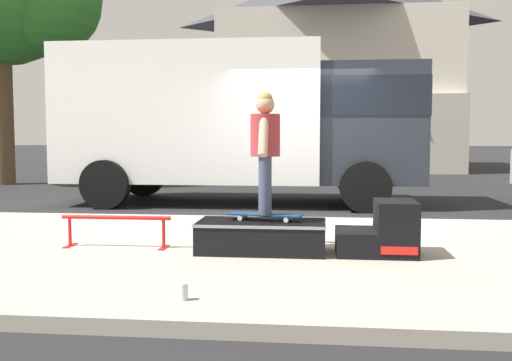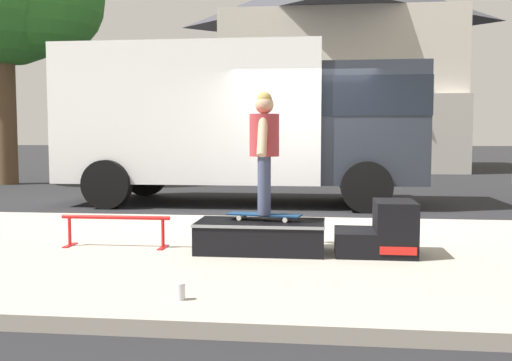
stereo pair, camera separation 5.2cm
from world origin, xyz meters
name	(u,v)px [view 2 (the right image)]	position (x,y,z in m)	size (l,w,h in m)	color
ground_plane	(301,220)	(0.00, 0.00, 0.00)	(140.00, 140.00, 0.00)	black
sidewalk_slab	(291,255)	(0.00, -3.00, 0.06)	(50.00, 5.00, 0.12)	#A8A093
skate_box	(261,235)	(-0.31, -3.17, 0.30)	(1.34, 0.67, 0.32)	black
kicker_ramp	(382,232)	(0.95, -3.17, 0.35)	(0.81, 0.61, 0.56)	black
grind_rail	(116,224)	(-1.91, -3.09, 0.37)	(1.22, 0.28, 0.35)	red
skateboard	(264,215)	(-0.28, -3.11, 0.50)	(0.80, 0.33, 0.07)	navy
skater_kid	(264,143)	(-0.28, -3.11, 1.27)	(0.31, 0.66, 1.28)	#3F4766
soda_can	(181,292)	(-0.70, -5.02, 0.18)	(0.07, 0.07, 0.13)	silver
box_truck	(243,117)	(-1.23, 2.20, 1.70)	(6.91, 2.63, 3.05)	white
house_behind	(338,67)	(0.94, 15.68, 4.24)	(9.54, 8.22, 8.40)	beige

